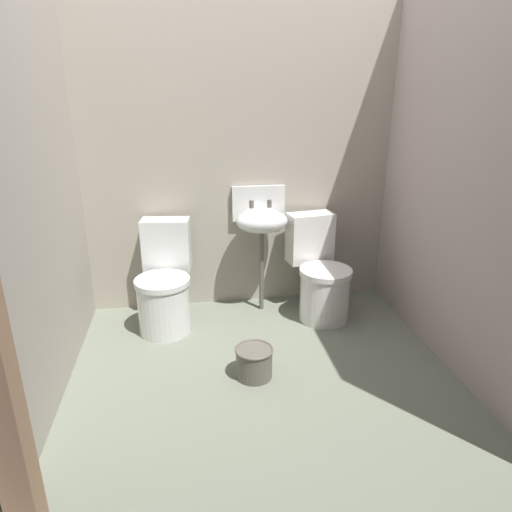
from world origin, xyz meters
TOP-DOWN VIEW (x-y plane):
  - ground_plane at (0.00, 0.00)m, footprint 2.81×2.59m
  - wall_back at (0.00, 1.15)m, footprint 2.81×0.10m
  - wall_left at (-1.25, 0.10)m, footprint 0.10×2.39m
  - wall_right at (1.25, 0.10)m, footprint 0.10×2.39m
  - toilet_left at (-0.62, 0.75)m, footprint 0.44×0.63m
  - toilet_right at (0.58, 0.75)m, footprint 0.48×0.65m
  - sink at (0.14, 0.93)m, footprint 0.42×0.35m
  - bucket at (-0.06, -0.02)m, footprint 0.24×0.24m

SIDE VIEW (x-z plane):
  - ground_plane at x=0.00m, z-range -0.08..0.00m
  - bucket at x=-0.06m, z-range 0.00..0.20m
  - toilet_left at x=-0.62m, z-range -0.07..0.71m
  - toilet_right at x=0.58m, z-range -0.07..0.71m
  - sink at x=0.14m, z-range 0.26..1.25m
  - wall_back at x=0.00m, z-range 0.00..2.46m
  - wall_left at x=-1.25m, z-range 0.00..2.46m
  - wall_right at x=1.25m, z-range 0.00..2.46m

